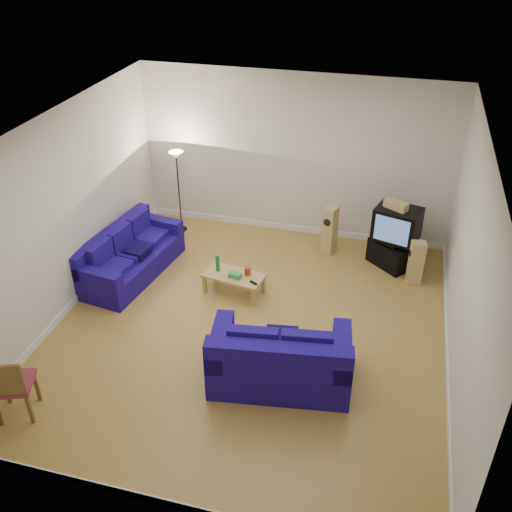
% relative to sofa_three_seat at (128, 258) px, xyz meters
% --- Properties ---
extents(room, '(6.01, 6.51, 3.21)m').
position_rel_sofa_three_seat_xyz_m(room, '(2.51, -0.97, 1.23)').
color(room, olive).
rests_on(room, ground).
extents(sofa_three_seat, '(1.24, 2.28, 0.84)m').
position_rel_sofa_three_seat_xyz_m(sofa_three_seat, '(0.00, 0.00, 0.00)').
color(sofa_three_seat, '#0D0152').
rests_on(sofa_three_seat, ground).
extents(sofa_loveseat, '(2.05, 1.33, 0.96)m').
position_rel_sofa_three_seat_xyz_m(sofa_loveseat, '(3.23, -2.01, 0.05)').
color(sofa_loveseat, '#0D0152').
rests_on(sofa_loveseat, ground).
extents(coffee_table, '(1.09, 0.67, 0.37)m').
position_rel_sofa_three_seat_xyz_m(coffee_table, '(2.00, -0.10, 0.01)').
color(coffee_table, tan).
rests_on(coffee_table, ground).
extents(bottle, '(0.07, 0.07, 0.30)m').
position_rel_sofa_three_seat_xyz_m(bottle, '(1.70, -0.06, 0.21)').
color(bottle, '#197233').
rests_on(bottle, coffee_table).
extents(tissue_box, '(0.22, 0.15, 0.08)m').
position_rel_sofa_three_seat_xyz_m(tissue_box, '(2.04, -0.19, 0.10)').
color(tissue_box, green).
rests_on(tissue_box, coffee_table).
extents(red_canister, '(0.11, 0.11, 0.15)m').
position_rel_sofa_three_seat_xyz_m(red_canister, '(2.23, -0.06, 0.13)').
color(red_canister, red).
rests_on(red_canister, coffee_table).
extents(remote, '(0.15, 0.12, 0.02)m').
position_rel_sofa_three_seat_xyz_m(remote, '(2.38, -0.27, 0.07)').
color(remote, black).
rests_on(remote, coffee_table).
extents(tv_stand, '(0.86, 0.83, 0.47)m').
position_rel_sofa_three_seat_xyz_m(tv_stand, '(4.51, 1.46, -0.08)').
color(tv_stand, black).
rests_on(tv_stand, ground).
extents(av_receiver, '(0.54, 0.53, 0.10)m').
position_rel_sofa_three_seat_xyz_m(av_receiver, '(4.50, 1.46, 0.21)').
color(av_receiver, black).
rests_on(av_receiver, tv_stand).
extents(television, '(0.89, 0.75, 0.59)m').
position_rel_sofa_three_seat_xyz_m(television, '(4.56, 1.47, 0.55)').
color(television, black).
rests_on(television, av_receiver).
extents(centre_speaker, '(0.45, 0.36, 0.15)m').
position_rel_sofa_three_seat_xyz_m(centre_speaker, '(4.49, 1.46, 0.93)').
color(centre_speaker, tan).
rests_on(centre_speaker, television).
extents(speaker_left, '(0.29, 0.33, 0.95)m').
position_rel_sofa_three_seat_xyz_m(speaker_left, '(3.35, 1.65, 0.16)').
color(speaker_left, tan).
rests_on(speaker_left, ground).
extents(speaker_right, '(0.28, 0.23, 0.82)m').
position_rel_sofa_three_seat_xyz_m(speaker_right, '(4.96, 0.99, 0.10)').
color(speaker_right, tan).
rests_on(speaker_right, ground).
extents(floor_lamp, '(0.29, 0.29, 1.69)m').
position_rel_sofa_three_seat_xyz_m(floor_lamp, '(0.33, 1.73, 1.08)').
color(floor_lamp, black).
rests_on(floor_lamp, ground).
extents(dining_chair, '(0.62, 0.62, 1.01)m').
position_rel_sofa_three_seat_xyz_m(dining_chair, '(0.09, -3.48, 0.25)').
color(dining_chair, brown).
rests_on(dining_chair, ground).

